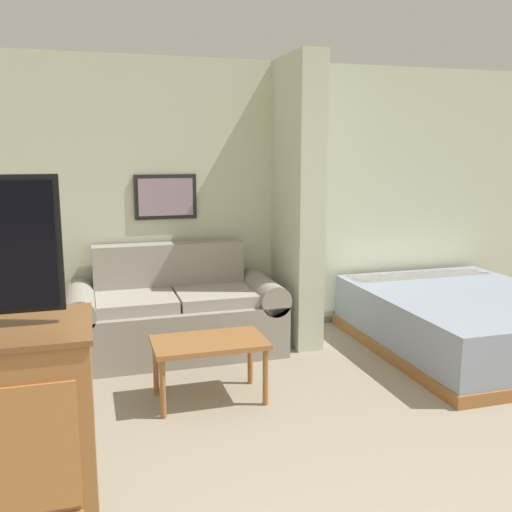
{
  "coord_description": "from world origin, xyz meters",
  "views": [
    {
      "loc": [
        -1.3,
        -1.4,
        1.78
      ],
      "look_at": [
        -0.19,
        2.34,
        1.05
      ],
      "focal_mm": 40.0,
      "sensor_mm": 36.0,
      "label": 1
    }
  ],
  "objects": [
    {
      "name": "wall_back",
      "position": [
        -0.0,
        3.95,
        1.29
      ],
      "size": [
        7.36,
        0.16,
        2.6
      ],
      "color": "beige",
      "rests_on": "ground_plane"
    },
    {
      "name": "wall_partition_pillar",
      "position": [
        0.56,
        3.5,
        1.3
      ],
      "size": [
        0.24,
        0.78,
        2.6
      ],
      "color": "beige",
      "rests_on": "ground_plane"
    },
    {
      "name": "couch",
      "position": [
        -0.6,
        3.47,
        0.34
      ],
      "size": [
        1.87,
        0.84,
        0.94
      ],
      "color": "gray",
      "rests_on": "ground_plane"
    },
    {
      "name": "coffee_table",
      "position": [
        -0.52,
        2.4,
        0.39
      ],
      "size": [
        0.8,
        0.47,
        0.45
      ],
      "color": "#996033",
      "rests_on": "ground_plane"
    },
    {
      "name": "side_table",
      "position": [
        -1.72,
        3.45,
        0.47
      ],
      "size": [
        0.42,
        0.42,
        0.58
      ],
      "color": "#996033",
      "rests_on": "ground_plane"
    },
    {
      "name": "table_lamp",
      "position": [
        -1.72,
        3.45,
        0.88
      ],
      "size": [
        0.32,
        0.32,
        0.44
      ],
      "color": "tan",
      "rests_on": "side_table"
    },
    {
      "name": "bed",
      "position": [
        1.93,
        2.8,
        0.26
      ],
      "size": [
        1.69,
        2.11,
        0.52
      ],
      "color": "#996033",
      "rests_on": "ground_plane"
    }
  ]
}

